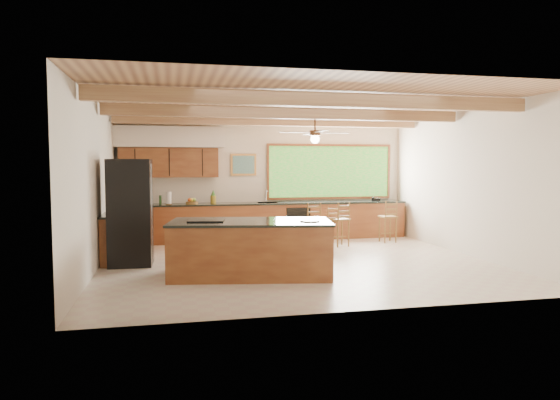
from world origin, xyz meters
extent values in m
plane|color=beige|center=(0.00, 0.00, 0.00)|extent=(7.20, 7.20, 0.00)
cube|color=beige|center=(0.00, 3.25, 1.50)|extent=(7.20, 0.04, 3.00)
cube|color=beige|center=(0.00, -3.25, 1.50)|extent=(7.20, 0.04, 3.00)
cube|color=beige|center=(-3.60, 0.00, 1.50)|extent=(0.04, 6.50, 3.00)
cube|color=beige|center=(3.60, 0.00, 1.50)|extent=(0.04, 6.50, 3.00)
cube|color=tan|center=(0.00, 0.00, 3.00)|extent=(7.20, 6.50, 0.04)
cube|color=#A38251|center=(0.00, -1.60, 2.86)|extent=(7.10, 0.15, 0.22)
cube|color=#A38251|center=(0.00, 0.50, 2.86)|extent=(7.10, 0.15, 0.22)
cube|color=#A38251|center=(0.00, 2.30, 2.86)|extent=(7.10, 0.15, 0.22)
cube|color=brown|center=(-2.35, 3.06, 1.90)|extent=(2.30, 0.35, 0.70)
cube|color=beige|center=(-2.35, 2.99, 2.50)|extent=(2.60, 0.50, 0.48)
cylinder|color=#FFEABF|center=(-3.05, 2.99, 2.27)|extent=(0.10, 0.10, 0.01)
cylinder|color=#FFEABF|center=(-1.65, 2.99, 2.27)|extent=(0.10, 0.10, 0.01)
cube|color=#6EA73B|center=(1.70, 3.22, 1.67)|extent=(3.20, 0.04, 1.30)
cube|color=#B47937|center=(-0.55, 3.22, 1.85)|extent=(0.64, 0.03, 0.54)
cube|color=#386555|center=(-0.55, 3.20, 1.85)|extent=(0.54, 0.01, 0.44)
cube|color=brown|center=(0.00, 2.91, 0.44)|extent=(7.00, 0.65, 0.88)
cube|color=black|center=(0.00, 2.91, 0.90)|extent=(7.04, 0.69, 0.04)
cube|color=brown|center=(-3.26, 1.35, 0.44)|extent=(0.65, 2.35, 0.88)
cube|color=black|center=(-3.26, 1.35, 0.90)|extent=(0.69, 2.39, 0.04)
cube|color=black|center=(0.70, 2.58, 0.42)|extent=(0.60, 0.02, 0.78)
cube|color=silver|center=(0.00, 2.91, 0.91)|extent=(0.50, 0.38, 0.03)
cylinder|color=silver|center=(0.00, 3.11, 1.07)|extent=(0.03, 0.03, 0.30)
cylinder|color=silver|center=(0.00, 3.01, 1.20)|extent=(0.03, 0.20, 0.03)
cylinder|color=silver|center=(-2.37, 2.82, 1.07)|extent=(0.12, 0.12, 0.30)
cylinder|color=#1A3C18|center=(-2.78, 2.98, 1.02)|extent=(0.06, 0.06, 0.20)
cylinder|color=#1A3C18|center=(-2.57, 2.92, 1.03)|extent=(0.06, 0.06, 0.21)
cube|color=black|center=(2.85, 2.91, 0.97)|extent=(0.27, 0.24, 0.10)
cube|color=brown|center=(-1.04, -0.96, 0.44)|extent=(2.78, 1.64, 0.88)
cube|color=black|center=(-1.04, -0.96, 0.90)|extent=(2.82, 1.68, 0.04)
cube|color=black|center=(-1.75, -0.83, 0.93)|extent=(0.65, 0.56, 0.02)
cylinder|color=silver|center=(-0.10, -1.25, 0.93)|extent=(0.32, 0.32, 0.02)
cube|color=black|center=(-3.05, 0.40, 0.98)|extent=(0.79, 0.77, 1.95)
cube|color=silver|center=(-2.67, 0.40, 0.98)|extent=(0.02, 0.05, 1.79)
cube|color=brown|center=(1.42, 1.60, 0.61)|extent=(0.43, 0.43, 0.04)
cylinder|color=brown|center=(1.28, 1.46, 0.30)|extent=(0.03, 0.03, 0.59)
cylinder|color=brown|center=(1.57, 1.46, 0.30)|extent=(0.03, 0.03, 0.59)
cylinder|color=brown|center=(1.28, 1.74, 0.30)|extent=(0.03, 0.03, 0.59)
cylinder|color=brown|center=(1.57, 1.74, 0.30)|extent=(0.03, 0.03, 0.59)
cube|color=brown|center=(0.77, 1.60, 0.61)|extent=(0.37, 0.37, 0.04)
cylinder|color=brown|center=(0.62, 1.46, 0.30)|extent=(0.03, 0.03, 0.59)
cylinder|color=brown|center=(0.91, 1.46, 0.30)|extent=(0.03, 0.03, 0.59)
cylinder|color=brown|center=(0.62, 1.74, 0.30)|extent=(0.03, 0.03, 0.59)
cylinder|color=brown|center=(0.91, 1.74, 0.30)|extent=(0.03, 0.03, 0.59)
cube|color=brown|center=(1.22, 1.75, 0.56)|extent=(0.40, 0.40, 0.04)
cylinder|color=brown|center=(1.09, 1.62, 0.27)|extent=(0.03, 0.03, 0.55)
cylinder|color=brown|center=(1.36, 1.62, 0.27)|extent=(0.03, 0.03, 0.55)
cylinder|color=brown|center=(1.09, 1.89, 0.27)|extent=(0.03, 0.03, 0.55)
cylinder|color=brown|center=(1.36, 1.89, 0.27)|extent=(0.03, 0.03, 0.55)
cube|color=brown|center=(2.73, 1.91, 0.61)|extent=(0.38, 0.38, 0.04)
cylinder|color=brown|center=(2.59, 1.77, 0.30)|extent=(0.03, 0.03, 0.59)
cylinder|color=brown|center=(2.87, 1.77, 0.30)|extent=(0.03, 0.03, 0.59)
cylinder|color=brown|center=(2.59, 2.05, 0.30)|extent=(0.03, 0.03, 0.59)
cylinder|color=brown|center=(2.87, 2.05, 0.30)|extent=(0.03, 0.03, 0.59)
camera|label=1|loc=(-2.31, -9.10, 1.86)|focal=32.00mm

